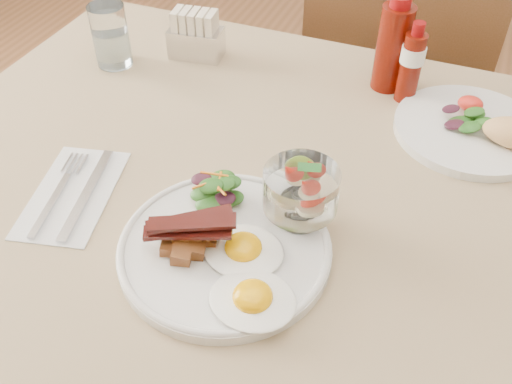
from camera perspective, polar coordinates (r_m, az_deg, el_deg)
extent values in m
cylinder|color=brown|center=(1.55, -11.58, 3.44)|extent=(0.06, 0.06, 0.71)
cube|color=brown|center=(0.86, 6.66, -1.00)|extent=(1.30, 0.85, 0.04)
cube|color=#9C845F|center=(0.85, 6.77, 0.02)|extent=(1.33, 0.88, 0.00)
cylinder|color=brown|center=(1.64, 5.09, 0.83)|extent=(0.04, 0.04, 0.45)
cylinder|color=brown|center=(1.61, 17.33, -2.42)|extent=(0.04, 0.04, 0.45)
cylinder|color=brown|center=(1.92, 8.47, 7.55)|extent=(0.04, 0.04, 0.45)
cylinder|color=brown|center=(1.89, 19.02, 4.86)|extent=(0.04, 0.04, 0.45)
cube|color=brown|center=(1.61, 13.82, 9.53)|extent=(0.42, 0.42, 0.03)
cube|color=brown|center=(1.32, 13.74, 13.64)|extent=(0.42, 0.03, 0.46)
cylinder|color=silver|center=(0.75, -3.14, -5.75)|extent=(0.28, 0.28, 0.02)
ellipsoid|color=white|center=(0.68, -0.34, -10.71)|extent=(0.13, 0.13, 0.01)
ellipsoid|color=#FFAA05|center=(0.68, -0.34, -10.38)|extent=(0.05, 0.05, 0.03)
ellipsoid|color=white|center=(0.73, -1.27, -5.86)|extent=(0.13, 0.13, 0.01)
ellipsoid|color=#FFAA05|center=(0.73, -1.28, -5.53)|extent=(0.05, 0.05, 0.03)
cube|color=brown|center=(0.74, -7.05, -4.49)|extent=(0.02, 0.02, 0.02)
cube|color=brown|center=(0.73, -6.07, -5.63)|extent=(0.03, 0.03, 0.02)
cube|color=brown|center=(0.74, -8.67, -5.49)|extent=(0.02, 0.02, 0.02)
cube|color=brown|center=(0.74, -4.80, -4.73)|extent=(0.02, 0.02, 0.02)
cube|color=brown|center=(0.72, -7.44, -6.20)|extent=(0.03, 0.03, 0.02)
cube|color=brown|center=(0.75, -7.95, -4.00)|extent=(0.02, 0.02, 0.02)
cube|color=brown|center=(0.72, -6.23, -4.12)|extent=(0.02, 0.02, 0.02)
cube|color=brown|center=(0.73, -7.45, -4.28)|extent=(0.02, 0.02, 0.02)
cube|color=brown|center=(0.73, -5.42, -3.89)|extent=(0.02, 0.02, 0.02)
cube|color=#4B0F0C|center=(0.72, -6.93, -3.70)|extent=(0.11, 0.07, 0.01)
cube|color=#4B0F0C|center=(0.71, -6.77, -3.95)|extent=(0.11, 0.06, 0.01)
cube|color=#4B0F0C|center=(0.72, -6.66, -2.81)|extent=(0.10, 0.08, 0.01)
cube|color=#4B0F0C|center=(0.71, -6.43, -3.07)|extent=(0.11, 0.06, 0.01)
ellipsoid|color=#1F4913|center=(0.80, -4.11, -0.65)|extent=(0.05, 0.04, 0.01)
ellipsoid|color=#1F4913|center=(0.79, -2.56, -0.63)|extent=(0.04, 0.04, 0.01)
ellipsoid|color=#320F1C|center=(0.81, -4.46, 0.64)|extent=(0.04, 0.03, 0.01)
ellipsoid|color=#1F4913|center=(0.78, -4.71, -1.19)|extent=(0.05, 0.04, 0.01)
ellipsoid|color=#1F4913|center=(0.79, -5.36, -0.20)|extent=(0.04, 0.03, 0.01)
ellipsoid|color=#320F1C|center=(0.78, -3.17, -0.66)|extent=(0.04, 0.03, 0.01)
ellipsoid|color=#1F4913|center=(0.80, -3.41, 1.41)|extent=(0.04, 0.04, 0.01)
ellipsoid|color=#1F4913|center=(0.79, -2.67, 0.94)|extent=(0.04, 0.03, 0.01)
ellipsoid|color=#320F1C|center=(0.79, -5.49, 1.31)|extent=(0.03, 0.03, 0.01)
ellipsoid|color=#1F4913|center=(0.77, -4.53, 0.62)|extent=(0.04, 0.03, 0.01)
ellipsoid|color=#1F4913|center=(0.77, -3.18, 0.83)|extent=(0.04, 0.03, 0.01)
cylinder|color=orange|center=(0.78, -3.66, 1.10)|extent=(0.02, 0.04, 0.01)
cylinder|color=orange|center=(0.79, -4.20, 1.80)|extent=(0.04, 0.01, 0.01)
cylinder|color=orange|center=(0.77, -3.82, 0.48)|extent=(0.04, 0.03, 0.01)
cylinder|color=orange|center=(0.77, -5.00, 0.84)|extent=(0.03, 0.03, 0.01)
cylinder|color=white|center=(0.77, 4.33, -2.47)|extent=(0.05, 0.05, 0.01)
cylinder|color=white|center=(0.76, 4.38, -1.76)|extent=(0.02, 0.02, 0.02)
cylinder|color=white|center=(0.74, 4.53, 0.23)|extent=(0.10, 0.10, 0.06)
cylinder|color=#FFEDB4|center=(0.76, 3.98, 0.39)|extent=(0.03, 0.03, 0.01)
cylinder|color=#FFEDB4|center=(0.73, 5.26, -0.94)|extent=(0.03, 0.03, 0.01)
cylinder|color=#FFEDB4|center=(0.75, 5.40, 0.80)|extent=(0.03, 0.03, 0.01)
cylinder|color=#75A532|center=(0.74, 4.41, 2.06)|extent=(0.04, 0.04, 0.01)
cone|color=red|center=(0.71, 5.06, 0.50)|extent=(0.03, 0.03, 0.03)
cone|color=red|center=(0.72, 3.39, 1.97)|extent=(0.03, 0.03, 0.03)
cone|color=red|center=(0.73, 5.62, 2.48)|extent=(0.03, 0.03, 0.03)
ellipsoid|color=#2D7E2F|center=(0.71, 5.02, 2.50)|extent=(0.02, 0.01, 0.00)
ellipsoid|color=#2D7E2F|center=(0.71, 5.75, 2.46)|extent=(0.02, 0.01, 0.00)
cylinder|color=silver|center=(1.01, 20.60, 5.86)|extent=(0.25, 0.25, 0.02)
ellipsoid|color=#1F4913|center=(1.00, 19.70, 6.64)|extent=(0.04, 0.03, 0.01)
ellipsoid|color=#1F4913|center=(1.02, 21.01, 7.21)|extent=(0.04, 0.03, 0.01)
ellipsoid|color=#320F1C|center=(0.98, 19.22, 6.41)|extent=(0.03, 0.03, 0.01)
ellipsoid|color=#1F4913|center=(0.97, 20.58, 6.09)|extent=(0.04, 0.03, 0.01)
ellipsoid|color=#1F4913|center=(0.99, 21.78, 6.55)|extent=(0.03, 0.02, 0.01)
ellipsoid|color=#320F1C|center=(1.00, 18.91, 7.87)|extent=(0.03, 0.02, 0.01)
ellipsoid|color=#1F4913|center=(1.00, 20.99, 7.49)|extent=(0.03, 0.03, 0.01)
ellipsoid|color=red|center=(1.03, 20.59, 8.06)|extent=(0.04, 0.03, 0.03)
cylinder|color=#550D04|center=(1.05, 13.49, 13.79)|extent=(0.06, 0.06, 0.15)
cylinder|color=maroon|center=(1.02, 14.30, 17.98)|extent=(0.04, 0.04, 0.02)
cylinder|color=#550D04|center=(1.03, 15.18, 11.88)|extent=(0.04, 0.04, 0.12)
cylinder|color=white|center=(1.02, 15.44, 13.11)|extent=(0.05, 0.05, 0.03)
cylinder|color=maroon|center=(1.00, 15.95, 15.41)|extent=(0.02, 0.02, 0.02)
cube|color=silver|center=(1.15, -5.99, 14.61)|extent=(0.11, 0.07, 0.06)
cube|color=beige|center=(1.15, -7.78, 16.25)|extent=(0.02, 0.05, 0.06)
cube|color=beige|center=(1.14, -6.95, 16.19)|extent=(0.02, 0.05, 0.06)
cube|color=beige|center=(1.14, -6.11, 16.11)|extent=(0.02, 0.05, 0.06)
cube|color=beige|center=(1.13, -5.27, 16.04)|extent=(0.02, 0.05, 0.06)
cube|color=beige|center=(1.12, -4.42, 15.96)|extent=(0.02, 0.05, 0.06)
cylinder|color=white|center=(1.14, -14.34, 14.91)|extent=(0.07, 0.07, 0.12)
cylinder|color=silver|center=(1.15, -14.13, 13.86)|extent=(0.06, 0.06, 0.07)
cube|color=silver|center=(0.88, -17.84, -0.13)|extent=(0.16, 0.22, 0.00)
cube|color=silver|center=(0.87, -16.55, -0.09)|extent=(0.06, 0.19, 0.00)
cube|color=silver|center=(0.86, -19.85, -1.17)|extent=(0.04, 0.13, 0.00)
cube|color=silver|center=(0.93, -18.35, 2.80)|extent=(0.01, 0.05, 0.00)
cube|color=silver|center=(0.92, -17.89, 2.76)|extent=(0.01, 0.05, 0.00)
cube|color=silver|center=(0.92, -17.43, 2.72)|extent=(0.01, 0.05, 0.00)
cube|color=silver|center=(0.92, -16.97, 2.68)|extent=(0.01, 0.05, 0.00)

